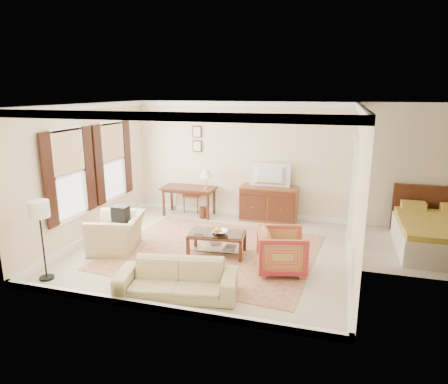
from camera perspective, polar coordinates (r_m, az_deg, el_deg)
The scene contains 21 objects.
room_shell at distance 7.65m, azimuth -2.09°, elevation 9.20°, with size 5.51×5.01×2.91m.
annex_bedroom at distance 9.09m, azimuth 28.78°, elevation -5.55°, with size 3.00×2.70×2.90m.
window_front at distance 8.44m, azimuth -21.32°, elevation 2.38°, with size 0.12×1.56×1.80m, color #CCB284, non-canonical shape.
window_rear at distance 9.73m, azimuth -15.66°, elevation 4.31°, with size 0.12×1.56×1.80m, color #CCB284, non-canonical shape.
doorway at distance 8.99m, azimuth 17.79°, elevation 0.25°, with size 0.10×1.12×2.25m, color white, non-canonical shape.
rug at distance 8.13m, azimuth -1.49°, elevation -8.47°, with size 3.94×3.37×0.01m, color brown.
writing_desk at distance 10.30m, azimuth -5.05°, elevation 0.10°, with size 1.36×0.68×0.74m.
desk_chair at distance 10.65m, azimuth -4.44°, elevation -0.01°, with size 0.45×0.45×1.05m, color brown, non-canonical shape.
desk_lamp at distance 10.05m, azimuth -2.55°, elevation 1.91°, with size 0.32×0.32×0.50m, color silver, non-canonical shape.
framed_prints at distance 10.40m, azimuth -3.87°, elevation 7.60°, with size 0.25×0.04×0.68m, color #492215, non-canonical shape.
sideboard at distance 9.95m, azimuth 6.40°, elevation -1.65°, with size 1.40×0.54×0.86m, color brown.
tv at distance 9.72m, azimuth 6.53°, elevation 3.44°, with size 0.94×0.54×0.12m, color black.
coffee_table at distance 7.87m, azimuth -1.01°, elevation -6.55°, with size 1.14×0.73×0.46m.
fruit_bowl at distance 7.73m, azimuth -0.54°, elevation -5.67°, with size 0.42×0.42×0.10m, color silver.
book_a at distance 8.08m, azimuth -2.02°, elevation -7.30°, with size 0.28×0.04×0.38m, color brown.
book_b at distance 7.92m, azimuth 0.12°, elevation -7.77°, with size 0.28×0.03×0.38m, color brown.
striped_armchair at distance 7.21m, azimuth 8.27°, elevation -8.07°, with size 0.83×0.78×0.85m, color maroon.
club_armchair at distance 8.37m, azimuth -15.09°, elevation -4.80°, with size 1.11×0.72×0.97m, color tan.
backpack at distance 8.31m, azimuth -14.55°, elevation -3.10°, with size 0.32×0.22×0.40m, color black.
sofa at distance 6.42m, azimuth -6.79°, elevation -11.53°, with size 1.88×0.55×0.74m, color tan.
floor_lamp at distance 7.28m, azimuth -24.88°, elevation -3.01°, with size 0.34×0.34×1.40m.
Camera 1 is at (2.39, -7.24, 3.16)m, focal length 32.00 mm.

